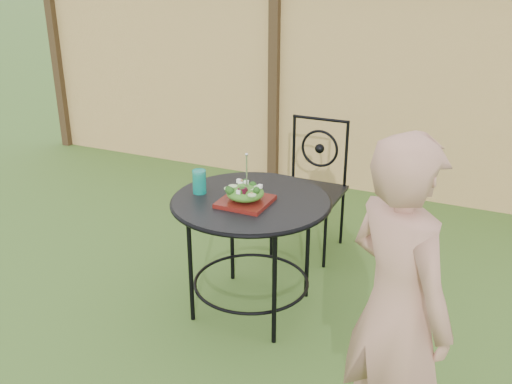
% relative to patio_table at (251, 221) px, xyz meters
% --- Properties ---
extents(ground, '(60.00, 60.00, 0.00)m').
position_rel_patio_table_xyz_m(ground, '(0.52, 0.00, -0.59)').
color(ground, '#2A4C18').
rests_on(ground, ground).
extents(fence, '(8.00, 0.12, 1.90)m').
position_rel_patio_table_xyz_m(fence, '(0.52, 2.20, 0.36)').
color(fence, '#E0B76F').
rests_on(fence, ground).
extents(patio_table, '(0.92, 0.92, 0.72)m').
position_rel_patio_table_xyz_m(patio_table, '(0.00, 0.00, 0.00)').
color(patio_table, black).
rests_on(patio_table, ground).
extents(patio_chair, '(0.46, 0.46, 0.95)m').
position_rel_patio_table_xyz_m(patio_chair, '(0.05, 0.92, -0.08)').
color(patio_chair, black).
rests_on(patio_chair, ground).
extents(diner, '(0.63, 0.59, 1.45)m').
position_rel_patio_table_xyz_m(diner, '(0.99, -0.77, 0.14)').
color(diner, '#A5725E').
rests_on(diner, ground).
extents(salad_plate, '(0.27, 0.27, 0.02)m').
position_rel_patio_table_xyz_m(salad_plate, '(-0.00, -0.07, 0.15)').
color(salad_plate, '#441609').
rests_on(salad_plate, patio_table).
extents(salad, '(0.21, 0.21, 0.08)m').
position_rel_patio_table_xyz_m(salad, '(-0.00, -0.07, 0.20)').
color(salad, '#235614').
rests_on(salad, salad_plate).
extents(fork, '(0.01, 0.01, 0.18)m').
position_rel_patio_table_xyz_m(fork, '(0.01, -0.07, 0.33)').
color(fork, silver).
rests_on(fork, salad).
extents(drinking_glass, '(0.08, 0.08, 0.14)m').
position_rel_patio_table_xyz_m(drinking_glass, '(-0.31, -0.04, 0.21)').
color(drinking_glass, '#0B816F').
rests_on(drinking_glass, patio_table).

